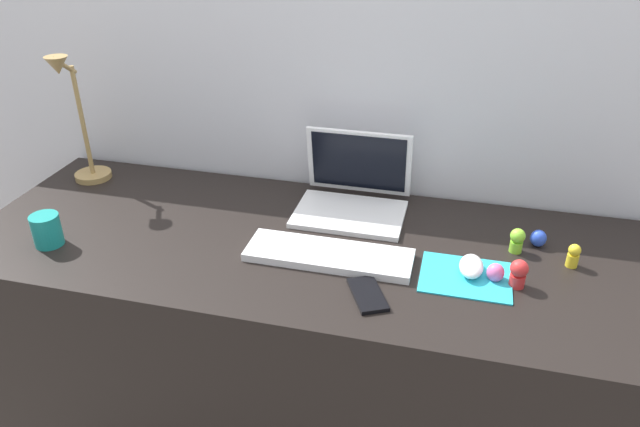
% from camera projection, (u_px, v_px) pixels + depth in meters
% --- Properties ---
extents(back_wall, '(2.99, 0.05, 1.34)m').
position_uv_depth(back_wall, '(340.00, 201.00, 1.89)').
color(back_wall, silver).
rests_on(back_wall, ground_plane).
extents(desk, '(1.79, 0.67, 0.74)m').
position_uv_depth(desk, '(310.00, 352.00, 1.72)').
color(desk, black).
rests_on(desk, ground_plane).
extents(laptop, '(0.30, 0.25, 0.21)m').
position_uv_depth(laptop, '(354.00, 190.00, 1.68)').
color(laptop, white).
rests_on(laptop, desk).
extents(keyboard, '(0.41, 0.13, 0.02)m').
position_uv_depth(keyboard, '(329.00, 255.00, 1.47)').
color(keyboard, white).
rests_on(keyboard, desk).
extents(mousepad, '(0.21, 0.17, 0.00)m').
position_uv_depth(mousepad, '(465.00, 277.00, 1.40)').
color(mousepad, '#28B7CC').
rests_on(mousepad, desk).
extents(mouse, '(0.06, 0.10, 0.03)m').
position_uv_depth(mouse, '(471.00, 266.00, 1.41)').
color(mouse, white).
rests_on(mouse, mousepad).
extents(cell_phone, '(0.11, 0.14, 0.01)m').
position_uv_depth(cell_phone, '(368.00, 294.00, 1.34)').
color(cell_phone, black).
rests_on(cell_phone, desk).
extents(desk_lamp, '(0.11, 0.15, 0.40)m').
position_uv_depth(desk_lamp, '(77.00, 123.00, 1.76)').
color(desk_lamp, '#A5844C').
rests_on(desk_lamp, desk).
extents(coffee_mug, '(0.07, 0.07, 0.08)m').
position_uv_depth(coffee_mug, '(47.00, 230.00, 1.51)').
color(coffee_mug, teal).
rests_on(coffee_mug, desk).
extents(toy_figurine_lime, '(0.04, 0.04, 0.06)m').
position_uv_depth(toy_figurine_lime, '(517.00, 240.00, 1.48)').
color(toy_figurine_lime, '#8CDB33').
rests_on(toy_figurine_lime, desk).
extents(toy_figurine_red, '(0.04, 0.04, 0.07)m').
position_uv_depth(toy_figurine_red, '(519.00, 273.00, 1.36)').
color(toy_figurine_red, red).
rests_on(toy_figurine_red, desk).
extents(toy_figurine_pink, '(0.04, 0.04, 0.04)m').
position_uv_depth(toy_figurine_pink, '(495.00, 272.00, 1.38)').
color(toy_figurine_pink, pink).
rests_on(toy_figurine_pink, desk).
extents(toy_figurine_blue, '(0.04, 0.04, 0.04)m').
position_uv_depth(toy_figurine_blue, '(538.00, 238.00, 1.51)').
color(toy_figurine_blue, blue).
rests_on(toy_figurine_blue, desk).
extents(toy_figurine_yellow, '(0.03, 0.03, 0.06)m').
position_uv_depth(toy_figurine_yellow, '(573.00, 255.00, 1.43)').
color(toy_figurine_yellow, yellow).
rests_on(toy_figurine_yellow, desk).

